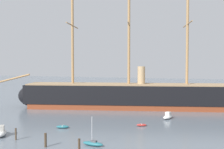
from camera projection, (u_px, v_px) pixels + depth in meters
The scene contains 10 objects.
tall_ship at pixel (129, 95), 85.67m from camera, with size 73.37×21.08×35.58m.
motorboat_foreground_left at pixel (1, 132), 54.33m from camera, with size 4.22×5.20×2.04m.
sailboat_foreground_right at pixel (93, 143), 48.01m from camera, with size 3.89×1.68×4.90m.
dinghy_near_centre at pixel (63, 127), 60.55m from camera, with size 2.84×1.74×0.63m.
dinghy_mid_right at pixel (142, 125), 62.44m from camera, with size 2.38×1.59×0.52m.
motorboat_alongside_stern at pixel (168, 116), 70.33m from camera, with size 2.70×4.30×1.68m.
motorboat_distant_centre at pixel (129, 100), 99.95m from camera, with size 3.80×4.58×1.80m.
mooring_piling_nearest at pixel (79, 146), 43.75m from camera, with size 0.36×0.36×2.36m, color #423323.
mooring_piling_left_pair at pixel (16, 134), 51.56m from camera, with size 0.31×0.31×2.14m, color #4C3D2D.
mooring_piling_right_pair at pixel (46, 140), 47.34m from camera, with size 0.40×0.40×2.30m, color #423323.
Camera 1 is at (25.02, -35.45, 14.18)m, focal length 46.24 mm.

